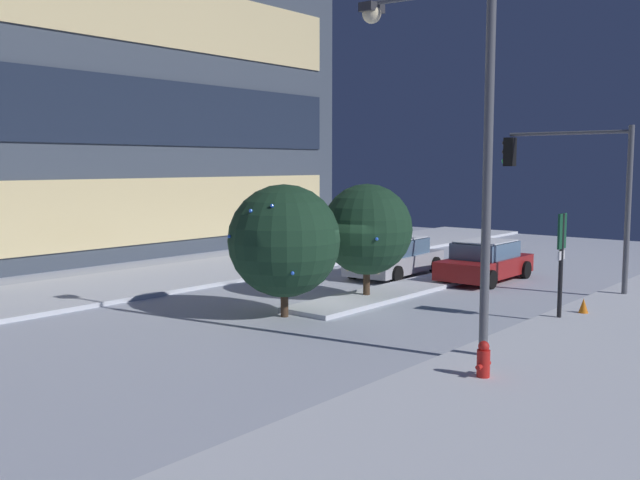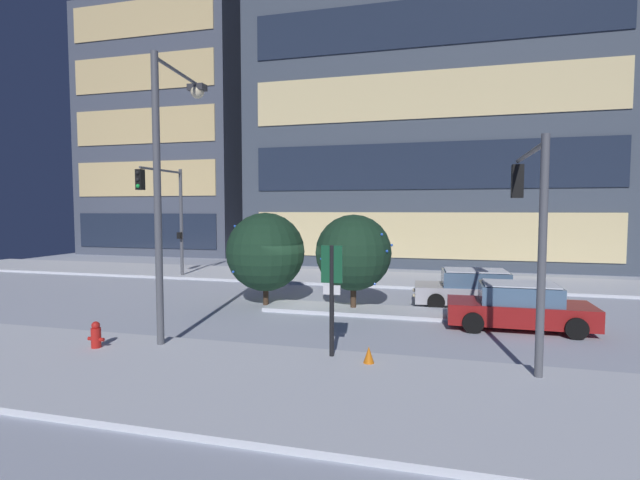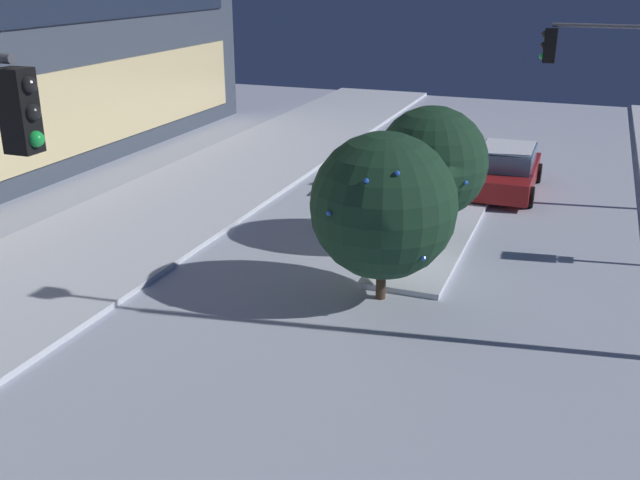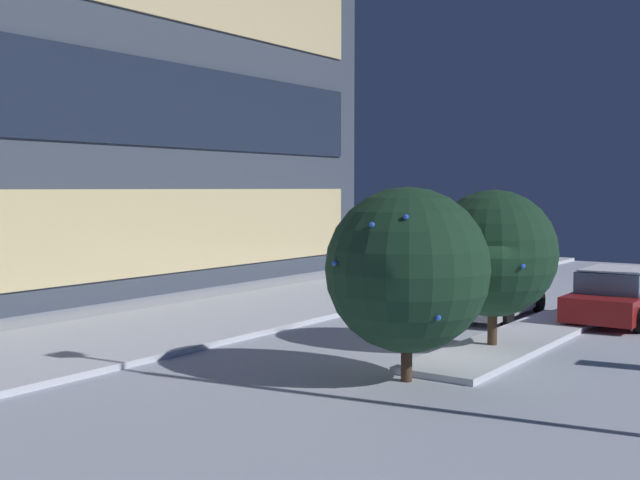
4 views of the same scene
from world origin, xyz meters
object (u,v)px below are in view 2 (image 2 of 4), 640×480
car_near (519,307)px  traffic_light_corner_near_right (529,209)px  car_far (475,289)px  traffic_light_corner_far_left (166,204)px  construction_cone (369,357)px  parking_info_sign (332,287)px  decorated_tree_left_of_median (265,252)px  street_lamp_arched (171,162)px  fire_hydrant (96,338)px  decorated_tree_median (354,253)px

car_near → traffic_light_corner_near_right: bearing=-95.6°
car_near → car_far: bearing=110.0°
traffic_light_corner_far_left → construction_cone: 17.32m
car_near → parking_info_sign: bearing=-137.5°
traffic_light_corner_far_left → decorated_tree_left_of_median: size_ratio=1.63×
car_far → decorated_tree_left_of_median: bearing=7.8°
street_lamp_arched → decorated_tree_left_of_median: street_lamp_arched is taller
traffic_light_corner_far_left → construction_cone: size_ratio=11.14×
decorated_tree_left_of_median → construction_cone: 8.61m
car_near → street_lamp_arched: 11.79m
car_far → traffic_light_corner_far_left: traffic_light_corner_far_left is taller
traffic_light_corner_far_left → parking_info_sign: traffic_light_corner_far_left is taller
traffic_light_corner_near_right → parking_info_sign: (-4.83, -1.56, -1.97)m
parking_info_sign → construction_cone: size_ratio=5.41×
fire_hydrant → decorated_tree_median: size_ratio=0.23×
traffic_light_corner_near_right → decorated_tree_left_of_median: traffic_light_corner_near_right is taller
traffic_light_corner_far_left → street_lamp_arched: 12.24m
car_near → construction_cone: size_ratio=8.33×
parking_info_sign → decorated_tree_median: bearing=2.9°
car_far → parking_info_sign: (-3.92, -7.96, 1.20)m
construction_cone → traffic_light_corner_near_right: bearing=26.0°
traffic_light_corner_far_left → fire_hydrant: traffic_light_corner_far_left is taller
car_far → fire_hydrant: bearing=37.0°
fire_hydrant → decorated_tree_left_of_median: bearing=73.8°
traffic_light_corner_far_left → parking_info_sign: (11.71, -10.79, -2.26)m
construction_cone → decorated_tree_left_of_median: bearing=128.7°
fire_hydrant → decorated_tree_left_of_median: size_ratio=0.23×
traffic_light_corner_near_right → fire_hydrant: (-11.17, -2.49, -3.47)m
decorated_tree_left_of_median → traffic_light_corner_far_left: bearing=148.7°
traffic_light_corner_far_left → parking_info_sign: 16.08m
car_far → construction_cone: bearing=66.6°
car_near → fire_hydrant: 12.81m
decorated_tree_median → decorated_tree_left_of_median: bearing=176.7°
street_lamp_arched → parking_info_sign: (4.95, -0.64, -3.35)m
decorated_tree_median → fire_hydrant: bearing=-129.5°
decorated_tree_left_of_median → construction_cone: size_ratio=6.81×
car_far → fire_hydrant: car_far is taller
construction_cone → decorated_tree_median: bearing=104.2°
traffic_light_corner_far_left → fire_hydrant: bearing=24.6°
decorated_tree_median → construction_cone: (1.60, -6.35, -1.96)m
car_far → street_lamp_arched: (-8.87, -7.32, 4.55)m
car_far → fire_hydrant: (-10.26, -8.89, -0.30)m
car_near → car_far: (-1.19, 3.18, 0.00)m
traffic_light_corner_near_right → decorated_tree_median: traffic_light_corner_near_right is taller
car_far → construction_cone: size_ratio=8.80×
decorated_tree_median → construction_cone: 6.83m
construction_cone → traffic_light_corner_far_left: bearing=138.9°
traffic_light_corner_far_left → traffic_light_corner_near_right: (16.54, -9.23, -0.29)m
car_far → decorated_tree_left_of_median: decorated_tree_left_of_median is taller
car_near → decorated_tree_left_of_median: (-9.37, 1.48, 1.45)m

